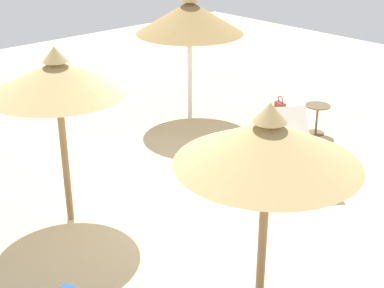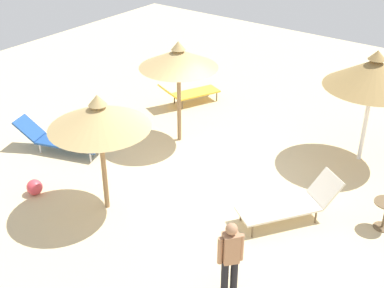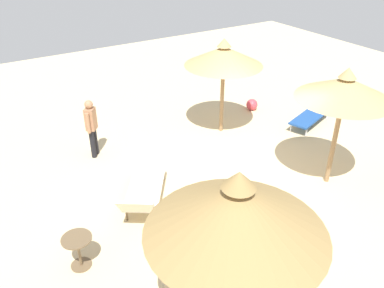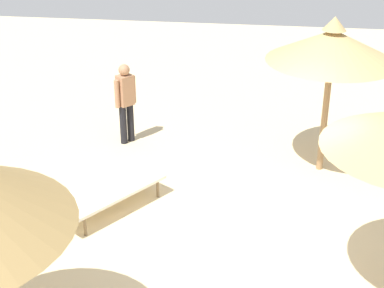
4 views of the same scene
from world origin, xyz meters
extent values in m
cube|color=beige|center=(0.00, 0.00, -0.05)|extent=(24.00, 24.00, 0.10)
cylinder|color=olive|center=(-1.27, -2.24, 1.17)|extent=(0.11, 0.11, 2.35)
cone|color=tan|center=(-1.27, -2.24, 2.20)|extent=(2.09, 2.09, 0.50)
cone|color=tan|center=(-1.27, -2.24, 2.55)|extent=(0.38, 0.38, 0.22)
cube|color=silver|center=(1.97, -0.49, 0.33)|extent=(1.55, 1.81, 0.05)
cylinder|color=brown|center=(1.80, -1.25, 0.15)|extent=(0.04, 0.04, 0.31)
cylinder|color=brown|center=(1.32, -0.92, 0.15)|extent=(0.04, 0.04, 0.31)
cylinder|color=brown|center=(2.62, -0.07, 0.15)|extent=(0.04, 0.04, 0.31)
cylinder|color=brown|center=(2.14, 0.27, 0.15)|extent=(0.04, 0.04, 0.31)
cube|color=silver|center=(2.58, 0.38, 0.62)|extent=(0.83, 0.77, 0.56)
cylinder|color=black|center=(2.33, -2.77, 0.38)|extent=(0.13, 0.13, 0.76)
cylinder|color=black|center=(2.22, -2.90, 0.38)|extent=(0.13, 0.13, 0.76)
cube|color=#A57554|center=(2.27, -2.83, 1.04)|extent=(0.34, 0.35, 0.57)
sphere|color=#A57554|center=(2.27, -2.83, 1.43)|extent=(0.21, 0.21, 0.21)
cylinder|color=#A57554|center=(2.39, -2.69, 1.02)|extent=(0.09, 0.09, 0.52)
cylinder|color=#A57554|center=(2.16, -2.98, 1.02)|extent=(0.09, 0.09, 0.52)
camera|label=1|loc=(-5.63, -5.78, 4.62)|focal=52.70mm
camera|label=2|loc=(5.75, -8.58, 6.73)|focal=48.69mm
camera|label=3|loc=(4.80, 5.90, 5.34)|focal=37.09mm
camera|label=4|loc=(-0.32, 6.89, 4.80)|focal=54.48mm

